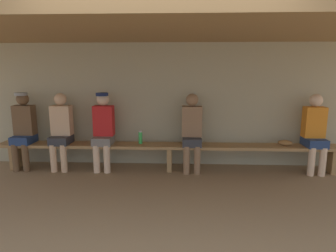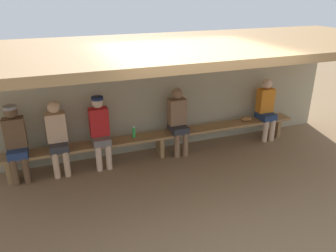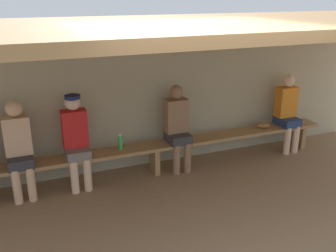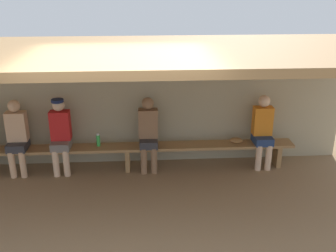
# 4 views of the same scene
# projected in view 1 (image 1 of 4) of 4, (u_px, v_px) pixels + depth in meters

# --- Properties ---
(ground_plane) EXTENTS (24.00, 24.00, 0.00)m
(ground_plane) POSITION_uv_depth(u_px,v_px,m) (165.00, 212.00, 3.57)
(ground_plane) COLOR #8C6D4C
(back_wall) EXTENTS (8.00, 0.20, 2.20)m
(back_wall) POSITION_uv_depth(u_px,v_px,m) (170.00, 105.00, 5.32)
(back_wall) COLOR tan
(back_wall) RESTS_ON ground
(dugout_roof) EXTENTS (8.00, 2.80, 0.12)m
(dugout_roof) POSITION_uv_depth(u_px,v_px,m) (167.00, 29.00, 3.83)
(dugout_roof) COLOR #9E7547
(dugout_roof) RESTS_ON back_wall
(bench) EXTENTS (6.00, 0.36, 0.46)m
(bench) POSITION_uv_depth(u_px,v_px,m) (170.00, 149.00, 5.02)
(bench) COLOR #9E7547
(bench) RESTS_ON ground
(player_with_sunglasses) EXTENTS (0.34, 0.42, 1.34)m
(player_with_sunglasses) POSITION_uv_depth(u_px,v_px,m) (61.00, 128.00, 5.03)
(player_with_sunglasses) COLOR #333338
(player_with_sunglasses) RESTS_ON ground
(player_near_post) EXTENTS (0.34, 0.42, 1.34)m
(player_near_post) POSITION_uv_depth(u_px,v_px,m) (192.00, 129.00, 4.94)
(player_near_post) COLOR #333338
(player_near_post) RESTS_ON ground
(player_in_white) EXTENTS (0.34, 0.42, 1.34)m
(player_in_white) POSITION_uv_depth(u_px,v_px,m) (103.00, 128.00, 5.00)
(player_in_white) COLOR slate
(player_in_white) RESTS_ON ground
(player_in_red) EXTENTS (0.34, 0.42, 1.34)m
(player_in_red) POSITION_uv_depth(u_px,v_px,m) (23.00, 127.00, 5.06)
(player_in_red) COLOR navy
(player_in_red) RESTS_ON ground
(player_middle) EXTENTS (0.34, 0.42, 1.34)m
(player_middle) POSITION_uv_depth(u_px,v_px,m) (315.00, 130.00, 4.85)
(player_middle) COLOR navy
(player_middle) RESTS_ON ground
(water_bottle_green) EXTENTS (0.07, 0.07, 0.23)m
(water_bottle_green) POSITION_uv_depth(u_px,v_px,m) (140.00, 138.00, 5.05)
(water_bottle_green) COLOR green
(water_bottle_green) RESTS_ON bench
(baseball_glove_tan) EXTENTS (0.28, 0.23, 0.09)m
(baseball_glove_tan) POSITION_uv_depth(u_px,v_px,m) (285.00, 143.00, 4.94)
(baseball_glove_tan) COLOR olive
(baseball_glove_tan) RESTS_ON bench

